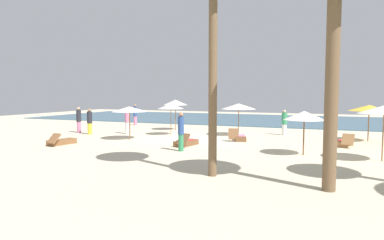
{
  "coord_description": "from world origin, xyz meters",
  "views": [
    {
      "loc": [
        7.25,
        -18.6,
        2.75
      ],
      "look_at": [
        -0.8,
        0.97,
        1.1
      ],
      "focal_mm": 32.2,
      "sensor_mm": 36.0,
      "label": 1
    }
  ],
  "objects_px": {
    "person_3": "(181,131)",
    "lounger_0": "(344,143)",
    "person_4": "(79,120)",
    "umbrella_6": "(175,102)",
    "umbrella_4": "(239,106)",
    "umbrella_5": "(171,106)",
    "person_0": "(90,121)",
    "umbrella_1": "(304,116)",
    "umbrella_3": "(129,109)",
    "person_5": "(135,114)",
    "lounger_2": "(186,142)",
    "person_2": "(284,123)",
    "lounger_3": "(61,142)",
    "umbrella_0": "(384,110)",
    "person_1": "(127,120)",
    "lounger_1": "(239,137)",
    "umbrella_2": "(369,108)"
  },
  "relations": [
    {
      "from": "person_5",
      "to": "person_3",
      "type": "bearing_deg",
      "value": -49.47
    },
    {
      "from": "umbrella_3",
      "to": "lounger_1",
      "type": "relative_size",
      "value": 1.21
    },
    {
      "from": "umbrella_4",
      "to": "lounger_3",
      "type": "bearing_deg",
      "value": -136.48
    },
    {
      "from": "lounger_2",
      "to": "person_4",
      "type": "relative_size",
      "value": 0.98
    },
    {
      "from": "umbrella_1",
      "to": "lounger_0",
      "type": "bearing_deg",
      "value": 63.59
    },
    {
      "from": "umbrella_6",
      "to": "umbrella_4",
      "type": "bearing_deg",
      "value": -16.15
    },
    {
      "from": "umbrella_0",
      "to": "person_4",
      "type": "bearing_deg",
      "value": 169.46
    },
    {
      "from": "lounger_3",
      "to": "umbrella_4",
      "type": "bearing_deg",
      "value": 43.52
    },
    {
      "from": "umbrella_2",
      "to": "person_0",
      "type": "bearing_deg",
      "value": -169.06
    },
    {
      "from": "umbrella_5",
      "to": "person_5",
      "type": "distance_m",
      "value": 7.93
    },
    {
      "from": "lounger_0",
      "to": "lounger_1",
      "type": "height_order",
      "value": "lounger_1"
    },
    {
      "from": "umbrella_0",
      "to": "umbrella_5",
      "type": "xyz_separation_m",
      "value": [
        -11.71,
        4.58,
        -0.19
      ]
    },
    {
      "from": "lounger_2",
      "to": "person_3",
      "type": "relative_size",
      "value": 0.94
    },
    {
      "from": "person_4",
      "to": "umbrella_6",
      "type": "bearing_deg",
      "value": 36.63
    },
    {
      "from": "umbrella_1",
      "to": "person_0",
      "type": "bearing_deg",
      "value": 169.11
    },
    {
      "from": "umbrella_3",
      "to": "person_3",
      "type": "distance_m",
      "value": 5.27
    },
    {
      "from": "umbrella_5",
      "to": "person_2",
      "type": "height_order",
      "value": "umbrella_5"
    },
    {
      "from": "person_1",
      "to": "umbrella_5",
      "type": "bearing_deg",
      "value": 8.92
    },
    {
      "from": "person_1",
      "to": "person_3",
      "type": "distance_m",
      "value": 7.96
    },
    {
      "from": "lounger_3",
      "to": "person_5",
      "type": "height_order",
      "value": "person_5"
    },
    {
      "from": "person_2",
      "to": "person_5",
      "type": "bearing_deg",
      "value": 169.76
    },
    {
      "from": "lounger_2",
      "to": "person_1",
      "type": "height_order",
      "value": "person_1"
    },
    {
      "from": "umbrella_0",
      "to": "person_4",
      "type": "height_order",
      "value": "umbrella_0"
    },
    {
      "from": "lounger_1",
      "to": "lounger_2",
      "type": "xyz_separation_m",
      "value": [
        -2.08,
        -3.07,
        -0.0
      ]
    },
    {
      "from": "umbrella_5",
      "to": "person_5",
      "type": "height_order",
      "value": "umbrella_5"
    },
    {
      "from": "person_3",
      "to": "lounger_0",
      "type": "bearing_deg",
      "value": 32.79
    },
    {
      "from": "umbrella_2",
      "to": "lounger_2",
      "type": "height_order",
      "value": "umbrella_2"
    },
    {
      "from": "umbrella_6",
      "to": "lounger_1",
      "type": "height_order",
      "value": "umbrella_6"
    },
    {
      "from": "umbrella_2",
      "to": "umbrella_4",
      "type": "xyz_separation_m",
      "value": [
        -7.53,
        -0.2,
        -0.01
      ]
    },
    {
      "from": "umbrella_3",
      "to": "person_5",
      "type": "height_order",
      "value": "umbrella_3"
    },
    {
      "from": "umbrella_0",
      "to": "lounger_0",
      "type": "bearing_deg",
      "value": 108.86
    },
    {
      "from": "person_1",
      "to": "person_5",
      "type": "height_order",
      "value": "person_1"
    },
    {
      "from": "umbrella_4",
      "to": "umbrella_5",
      "type": "bearing_deg",
      "value": -161.44
    },
    {
      "from": "umbrella_5",
      "to": "person_2",
      "type": "bearing_deg",
      "value": 22.67
    },
    {
      "from": "lounger_2",
      "to": "person_2",
      "type": "xyz_separation_m",
      "value": [
        4.15,
        6.7,
        0.65
      ]
    },
    {
      "from": "person_0",
      "to": "person_3",
      "type": "xyz_separation_m",
      "value": [
        8.39,
        -3.78,
        0.09
      ]
    },
    {
      "from": "umbrella_4",
      "to": "person_0",
      "type": "bearing_deg",
      "value": -161.92
    },
    {
      "from": "umbrella_6",
      "to": "person_0",
      "type": "bearing_deg",
      "value": -132.46
    },
    {
      "from": "umbrella_1",
      "to": "person_3",
      "type": "relative_size",
      "value": 1.06
    },
    {
      "from": "umbrella_0",
      "to": "lounger_3",
      "type": "distance_m",
      "value": 15.52
    },
    {
      "from": "lounger_1",
      "to": "person_5",
      "type": "height_order",
      "value": "person_5"
    },
    {
      "from": "person_3",
      "to": "umbrella_5",
      "type": "bearing_deg",
      "value": 120.19
    },
    {
      "from": "umbrella_5",
      "to": "person_0",
      "type": "xyz_separation_m",
      "value": [
        -5.22,
        -1.67,
        -1.02
      ]
    },
    {
      "from": "umbrella_4",
      "to": "person_2",
      "type": "relative_size",
      "value": 1.34
    },
    {
      "from": "person_3",
      "to": "person_4",
      "type": "bearing_deg",
      "value": 156.3
    },
    {
      "from": "umbrella_5",
      "to": "person_0",
      "type": "height_order",
      "value": "umbrella_5"
    },
    {
      "from": "umbrella_3",
      "to": "person_1",
      "type": "distance_m",
      "value": 3.05
    },
    {
      "from": "umbrella_1",
      "to": "lounger_2",
      "type": "bearing_deg",
      "value": 175.07
    },
    {
      "from": "person_4",
      "to": "umbrella_2",
      "type": "bearing_deg",
      "value": 8.69
    },
    {
      "from": "umbrella_0",
      "to": "lounger_2",
      "type": "xyz_separation_m",
      "value": [
        -8.98,
        0.75,
        -1.92
      ]
    }
  ]
}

